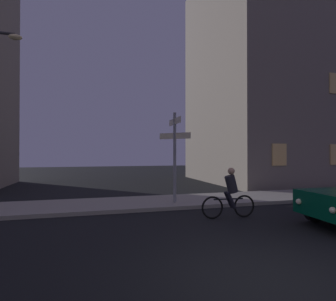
{
  "coord_description": "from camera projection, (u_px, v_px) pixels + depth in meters",
  "views": [
    {
      "loc": [
        -2.78,
        -3.79,
        2.07
      ],
      "look_at": [
        -0.01,
        6.17,
        2.18
      ],
      "focal_mm": 28.96,
      "sensor_mm": 36.0,
      "label": 1
    }
  ],
  "objects": [
    {
      "name": "ground_plane",
      "position": [
        271.0,
        281.0,
        4.38
      ],
      "size": [
        80.0,
        80.0,
        0.0
      ],
      "primitive_type": "plane",
      "color": "black"
    },
    {
      "name": "sidewalk_kerb",
      "position": [
        163.0,
        202.0,
        11.1
      ],
      "size": [
        40.0,
        2.74,
        0.14
      ],
      "primitive_type": "cube",
      "color": "gray",
      "rests_on": "ground_plane"
    },
    {
      "name": "signpost",
      "position": [
        175.0,
        149.0,
        10.7
      ],
      "size": [
        0.99,
        1.48,
        3.55
      ],
      "color": "gray",
      "rests_on": "sidewalk_kerb"
    },
    {
      "name": "cyclist",
      "position": [
        230.0,
        195.0,
        8.67
      ],
      "size": [
        1.82,
        0.34,
        1.61
      ],
      "color": "black",
      "rests_on": "ground_plane"
    },
    {
      "name": "building_right_block",
      "position": [
        279.0,
        79.0,
        20.67
      ],
      "size": [
        11.73,
        9.96,
        15.5
      ],
      "color": "slate",
      "rests_on": "ground_plane"
    }
  ]
}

